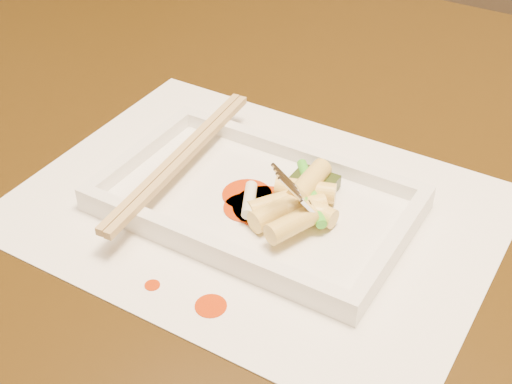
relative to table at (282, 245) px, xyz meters
The scene contains 26 objects.
table is the anchor object (origin of this frame).
placemat 0.12m from the table, 80.56° to the right, with size 0.40×0.30×0.00m, color white.
sauce_splatter_a 0.22m from the table, 77.33° to the right, with size 0.02×0.02×0.00m, color #BD3105.
sauce_splatter_b 0.22m from the table, 92.45° to the right, with size 0.01×0.01×0.00m, color #BD3105.
plate_base 0.13m from the table, 80.56° to the right, with size 0.26×0.16×0.01m, color white.
plate_rim_far 0.12m from the table, 13.90° to the left, with size 0.26×0.01×0.01m, color white.
plate_rim_near 0.19m from the table, 85.34° to the right, with size 0.26×0.01×0.01m, color white.
plate_rim_left 0.18m from the table, 147.64° to the right, with size 0.01×0.14×0.01m, color white.
plate_rim_right 0.19m from the table, 27.62° to the right, with size 0.01×0.14×0.01m, color white.
veg_piece 0.13m from the table, 33.57° to the right, with size 0.04×0.03×0.01m, color black.
scallion_white 0.15m from the table, 80.77° to the right, with size 0.01×0.01×0.04m, color #EAEACC.
scallion_green 0.14m from the table, 43.50° to the right, with size 0.01×0.01×0.09m, color green.
chopstick_a 0.16m from the table, 134.64° to the right, with size 0.01×0.23×0.01m, color tan.
chopstick_b 0.16m from the table, 131.18° to the right, with size 0.01×0.23×0.01m, color tan.
fork 0.21m from the table, 32.97° to the right, with size 0.09×0.10×0.14m, color silver, non-canonical shape.
sauce_blob_0 0.14m from the table, 72.68° to the right, with size 0.06×0.06×0.00m, color #BD3105.
sauce_blob_1 0.13m from the table, 89.32° to the right, with size 0.04×0.04×0.00m, color #BD3105.
sauce_blob_2 0.14m from the table, 83.57° to the right, with size 0.04×0.04×0.00m, color #BD3105.
rice_cake_0 0.15m from the table, 47.04° to the right, with size 0.02×0.02×0.04m, color #F8E374.
rice_cake_1 0.15m from the table, 67.58° to the right, with size 0.02×0.02×0.04m, color #F8E374.
rice_cake_2 0.17m from the table, 58.44° to the right, with size 0.02×0.02×0.04m, color #F8E374.
rice_cake_3 0.16m from the table, 66.32° to the right, with size 0.02×0.02×0.04m, color #F8E374.
rice_cake_4 0.15m from the table, 53.00° to the right, with size 0.02×0.02×0.04m, color #F8E374.
rice_cake_5 0.14m from the table, 42.39° to the right, with size 0.02×0.02×0.05m, color #F8E374.
rice_cake_6 0.15m from the table, 53.55° to the right, with size 0.02×0.02×0.05m, color #F8E374.
rice_cake_7 0.14m from the table, 45.70° to the right, with size 0.02×0.02×0.05m, color #F8E374.
Camera 1 is at (0.26, -0.48, 1.14)m, focal length 50.00 mm.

